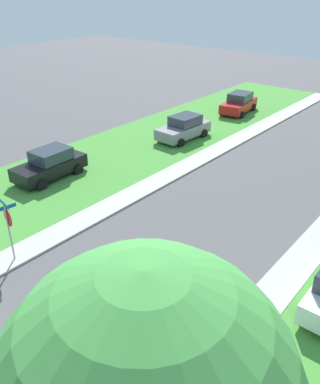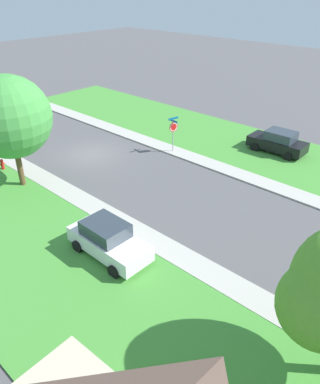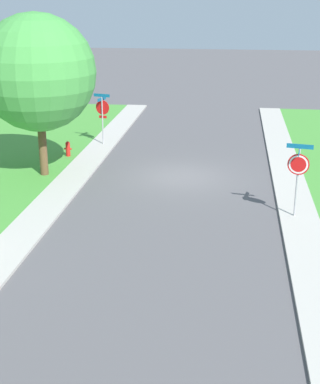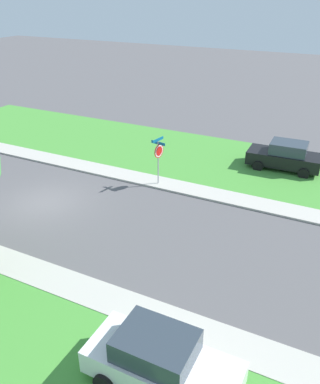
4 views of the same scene
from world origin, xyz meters
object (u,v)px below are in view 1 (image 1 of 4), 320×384
at_px(stop_sign_far_corner, 8,221).
at_px(car_grey_far_down_street, 184,128).
at_px(car_red_kerbside_mid, 239,103).
at_px(car_black_behind_trees, 50,164).

bearing_deg(stop_sign_far_corner, car_grey_far_down_street, 101.53).
bearing_deg(car_red_kerbside_mid, car_black_behind_trees, -95.49).
relative_size(stop_sign_far_corner, car_black_behind_trees, 0.64).
xyz_separation_m(car_black_behind_trees, car_grey_far_down_street, (2.05, 10.24, 0.00)).
relative_size(car_grey_far_down_street, car_red_kerbside_mid, 0.98).
bearing_deg(car_black_behind_trees, car_red_kerbside_mid, 84.51).
bearing_deg(car_red_kerbside_mid, car_grey_far_down_street, -88.21).
bearing_deg(car_black_behind_trees, stop_sign_far_corner, -47.76).
height_order(stop_sign_far_corner, car_black_behind_trees, stop_sign_far_corner).
xyz_separation_m(stop_sign_far_corner, car_grey_far_down_street, (-3.29, 16.13, -1.01)).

